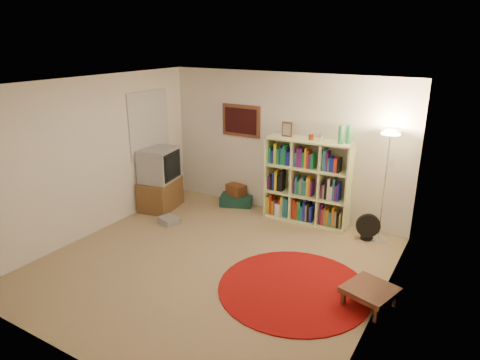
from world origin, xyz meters
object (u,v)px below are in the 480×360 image
at_px(floor_lamp, 389,150).
at_px(suitcase, 237,200).
at_px(floor_fan, 368,227).
at_px(tv_stand, 160,180).
at_px(side_table, 370,291).
at_px(bookshelf, 306,182).

xyz_separation_m(floor_lamp, suitcase, (-2.70, 0.12, -1.38)).
height_order(floor_lamp, floor_fan, floor_lamp).
bearing_deg(tv_stand, suitcase, 26.31).
relative_size(floor_lamp, side_table, 2.63).
xyz_separation_m(bookshelf, tv_stand, (-2.53, -0.84, -0.15)).
distance_m(bookshelf, side_table, 2.58).
distance_m(tv_stand, side_table, 4.32).
bearing_deg(floor_fan, bookshelf, 150.13).
relative_size(bookshelf, floor_fan, 4.06).
bearing_deg(tv_stand, bookshelf, 7.73).
bearing_deg(floor_lamp, floor_fan, -157.28).
relative_size(bookshelf, tv_stand, 1.52).
bearing_deg(suitcase, tv_stand, -164.40).
xyz_separation_m(floor_lamp, floor_fan, (-0.17, -0.07, -1.26)).
height_order(bookshelf, side_table, bookshelf).
distance_m(floor_fan, side_table, 1.82).
distance_m(bookshelf, suitcase, 1.53).
distance_m(floor_lamp, suitcase, 3.04).
bearing_deg(floor_fan, floor_lamp, 1.92).
distance_m(tv_stand, suitcase, 1.49).
bearing_deg(floor_fan, side_table, -94.96).
bearing_deg(side_table, tv_stand, 165.28).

